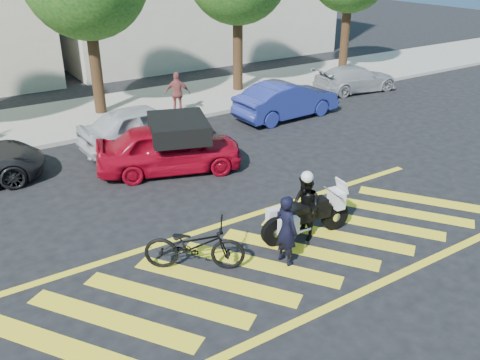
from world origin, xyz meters
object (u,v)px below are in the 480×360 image
parked_mid_right (144,126)px  parked_far_right (356,79)px  officer_moto (305,208)px  red_convertible (169,148)px  parked_right (287,100)px  police_motorcycle (305,216)px  officer_bike (286,230)px  bicycle (194,245)px

parked_mid_right → parked_far_right: 11.17m
officer_moto → red_convertible: (-0.94, 5.20, -0.05)m
parked_mid_right → parked_right: 5.98m
parked_right → parked_far_right: 5.29m
officer_moto → parked_mid_right: 7.49m
police_motorcycle → parked_mid_right: bearing=102.7°
officer_bike → parked_mid_right: 8.03m
bicycle → police_motorcycle: bearing=-61.8°
officer_moto → parked_right: bearing=151.6°
bicycle → parked_right: bearing=-13.8°
red_convertible → parked_right: size_ratio=0.99×
bicycle → parked_right: size_ratio=0.49×
officer_bike → officer_moto: size_ratio=1.02×
police_motorcycle → red_convertible: size_ratio=0.54×
parked_mid_right → police_motorcycle: bearing=-177.1°
officer_bike → parked_far_right: officer_bike is taller
bicycle → red_convertible: 5.23m
red_convertible → police_motorcycle: bearing=-150.9°
police_motorcycle → parked_mid_right: parked_mid_right is taller
red_convertible → officer_bike: bearing=-161.8°
bicycle → officer_moto: size_ratio=1.35×
parked_far_right → parked_right: bearing=112.2°
officer_bike → red_convertible: officer_bike is taller
officer_bike → parked_far_right: bearing=-54.7°
officer_bike → officer_moto: officer_bike is taller
police_motorcycle → officer_moto: (-0.02, -0.00, 0.23)m
police_motorcycle → officer_moto: 0.23m
officer_moto → parked_far_right: bearing=137.1°
bicycle → parked_mid_right: parked_mid_right is taller
parked_far_right → red_convertible: bearing=114.9°
bicycle → parked_far_right: parked_far_right is taller
parked_right → parked_far_right: bearing=-77.4°
officer_moto → parked_far_right: officer_moto is taller
officer_moto → red_convertible: officer_moto is taller
parked_far_right → officer_bike: bearing=136.8°
officer_moto → officer_bike: bearing=-53.2°
parked_mid_right → officer_bike: bearing=175.3°
bicycle → police_motorcycle: 2.76m
bicycle → parked_right: (7.92, 7.16, 0.15)m
red_convertible → parked_mid_right: bearing=14.9°
police_motorcycle → parked_mid_right: size_ratio=0.53×
bicycle → police_motorcycle: size_ratio=0.91×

